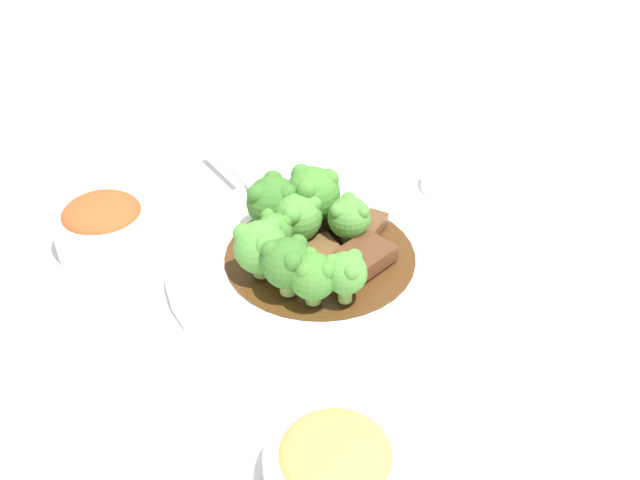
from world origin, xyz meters
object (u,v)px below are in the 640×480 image
object	(u,v)px
broccoli_floret_5	(274,231)
broccoli_floret_7	(313,275)
main_plate	(320,260)
beef_strip_1	(359,260)
beef_strip_2	(355,220)
broccoli_floret_8	(298,216)
broccoli_floret_3	(346,273)
broccoli_floret_1	(273,201)
side_bowl_kimchi	(102,227)
beef_strip_0	(311,253)
broccoli_floret_4	(349,217)
serving_spoon	(271,203)
broccoli_floret_0	(287,262)
side_bowl_appetizer	(335,464)
sauce_dish	(453,182)
broccoli_floret_2	(313,193)
broccoli_floret_6	(261,246)

from	to	relation	value
broccoli_floret_5	broccoli_floret_7	xyz separation A→B (m)	(-0.05, 0.06, 0.00)
main_plate	beef_strip_1	distance (m)	0.05
beef_strip_2	broccoli_floret_8	distance (m)	0.07
beef_strip_1	broccoli_floret_3	world-z (taller)	broccoli_floret_3
beef_strip_2	broccoli_floret_3	xyz separation A→B (m)	(-0.01, 0.11, 0.03)
main_plate	broccoli_floret_1	xyz separation A→B (m)	(0.05, -0.03, 0.04)
beef_strip_1	side_bowl_kimchi	xyz separation A→B (m)	(0.26, -0.01, 0.00)
beef_strip_0	broccoli_floret_4	xyz separation A→B (m)	(-0.03, -0.03, 0.02)
broccoli_floret_7	side_bowl_kimchi	bearing A→B (deg)	-16.44
serving_spoon	broccoli_floret_1	bearing A→B (deg)	106.70
beef_strip_1	beef_strip_0	bearing A→B (deg)	-8.72
beef_strip_2	broccoli_floret_0	xyz separation A→B (m)	(0.05, 0.11, 0.03)
broccoli_floret_4	beef_strip_1	bearing A→B (deg)	111.30
broccoli_floret_0	side_bowl_appetizer	size ratio (longest dim) A/B	0.56
sauce_dish	broccoli_floret_2	bearing A→B (deg)	41.00
broccoli_floret_1	broccoli_floret_5	xyz separation A→B (m)	(-0.01, 0.04, -0.00)
broccoli_floret_3	beef_strip_0	bearing A→B (deg)	-54.82
beef_strip_0	side_bowl_appetizer	xyz separation A→B (m)	(-0.06, 0.23, 0.00)
beef_strip_2	broccoli_floret_1	distance (m)	0.09
broccoli_floret_4	broccoli_floret_5	bearing A→B (deg)	27.83
broccoli_floret_2	broccoli_floret_6	size ratio (longest dim) A/B	1.14
beef_strip_0	sauce_dish	distance (m)	0.22
broccoli_floret_3	sauce_dish	bearing A→B (deg)	-111.77
broccoli_floret_8	broccoli_floret_4	bearing A→B (deg)	-171.77
broccoli_floret_4	broccoli_floret_3	bearing A→B (deg)	95.39
broccoli_floret_4	side_bowl_kimchi	xyz separation A→B (m)	(0.24, 0.03, -0.02)
broccoli_floret_5	broccoli_floret_8	bearing A→B (deg)	-121.79
beef_strip_1	side_bowl_kimchi	size ratio (longest dim) A/B	0.79
beef_strip_1	sauce_dish	size ratio (longest dim) A/B	1.07
beef_strip_1	broccoli_floret_0	distance (m)	0.08
broccoli_floret_3	sauce_dish	distance (m)	0.25
beef_strip_2	broccoli_floret_6	distance (m)	0.12
broccoli_floret_7	sauce_dish	size ratio (longest dim) A/B	0.68
side_bowl_kimchi	broccoli_floret_4	bearing A→B (deg)	-173.30
beef_strip_0	broccoli_floret_4	distance (m)	0.05
beef_strip_1	serving_spoon	distance (m)	0.13
beef_strip_0	broccoli_floret_0	world-z (taller)	broccoli_floret_0
beef_strip_1	side_bowl_kimchi	distance (m)	0.26
broccoli_floret_1	serving_spoon	size ratio (longest dim) A/B	0.36
broccoli_floret_7	broccoli_floret_4	bearing A→B (deg)	-101.51
beef_strip_2	main_plate	bearing A→B (deg)	61.43
broccoli_floret_1	broccoli_floret_7	size ratio (longest dim) A/B	1.14
side_bowl_kimchi	sauce_dish	bearing A→B (deg)	-153.41
broccoli_floret_7	serving_spoon	xyz separation A→B (m)	(0.07, -0.14, -0.02)
main_plate	broccoli_floret_4	xyz separation A→B (m)	(-0.02, -0.02, 0.04)
beef_strip_1	beef_strip_2	xyz separation A→B (m)	(0.01, -0.07, -0.00)
beef_strip_1	beef_strip_2	world-z (taller)	beef_strip_1
main_plate	broccoli_floret_4	distance (m)	0.05
broccoli_floret_1	broccoli_floret_4	distance (m)	0.08
serving_spoon	broccoli_floret_4	bearing A→B (deg)	153.62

